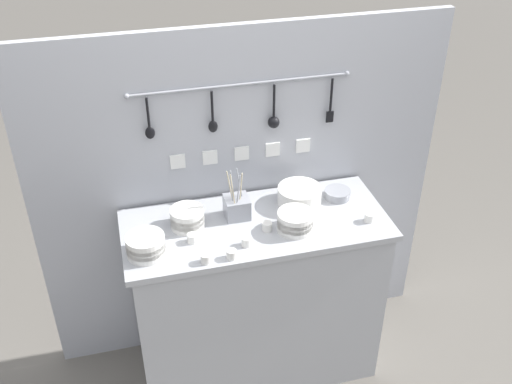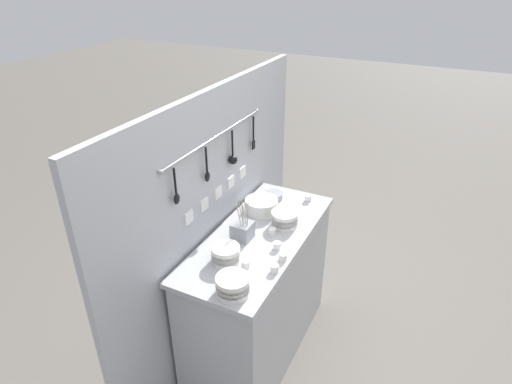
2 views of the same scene
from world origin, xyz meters
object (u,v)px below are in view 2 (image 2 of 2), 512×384
object	(u,v)px
cutlery_caddy	(243,230)
cup_front_left	(283,257)
cup_beside_plates	(272,232)
cup_edge_far	(308,198)
cup_front_right	(246,264)
cup_centre	(277,246)
bowl_stack_short_front	(226,254)
steel_mixing_bowl	(274,196)
plate_stack	(261,206)
bowl_stack_wide_centre	(285,219)
cup_edge_near	(275,269)
bowl_stack_back_corner	(233,285)

from	to	relation	value
cutlery_caddy	cup_front_left	bearing A→B (deg)	-107.23
cup_beside_plates	cup_edge_far	size ratio (longest dim) A/B	1.00
cup_front_right	cup_edge_far	xyz separation A→B (m)	(0.82, -0.05, 0.00)
cup_edge_far	cup_centre	bearing A→B (deg)	-176.89
bowl_stack_short_front	steel_mixing_bowl	xyz separation A→B (m)	(0.75, 0.05, -0.03)
plate_stack	cup_edge_far	xyz separation A→B (m)	(0.27, -0.22, -0.02)
bowl_stack_wide_centre	plate_stack	xyz separation A→B (m)	(0.08, 0.20, -0.00)
plate_stack	cup_beside_plates	distance (m)	0.27
bowl_stack_short_front	cup_front_left	xyz separation A→B (m)	(0.15, -0.27, -0.03)
steel_mixing_bowl	cup_beside_plates	size ratio (longest dim) A/B	2.84
cup_front_right	cup_front_left	size ratio (longest dim) A/B	1.00
steel_mixing_bowl	cup_front_right	distance (m)	0.77
cup_centre	cup_front_right	bearing A→B (deg)	159.72
cup_edge_near	plate_stack	bearing A→B (deg)	31.97
cutlery_caddy	cup_centre	bearing A→B (deg)	-92.24
bowl_stack_wide_centre	cup_centre	bearing A→B (deg)	-166.52
cup_front_left	cup_edge_far	bearing A→B (deg)	8.55
bowl_stack_back_corner	cup_centre	size ratio (longest dim) A/B	3.74
cup_centre	bowl_stack_back_corner	bearing A→B (deg)	173.74
bowl_stack_back_corner	steel_mixing_bowl	size ratio (longest dim) A/B	1.31
bowl_stack_short_front	cup_edge_near	distance (m)	0.28
cup_front_right	cup_edge_far	world-z (taller)	same
bowl_stack_back_corner	cup_centre	bearing A→B (deg)	-6.26
cutlery_caddy	cup_beside_plates	bearing A→B (deg)	-52.90
steel_mixing_bowl	cup_beside_plates	world-z (taller)	same
steel_mixing_bowl	cup_edge_near	world-z (taller)	same
steel_mixing_bowl	cup_edge_near	distance (m)	0.79
bowl_stack_back_corner	cup_front_right	xyz separation A→B (m)	(0.21, 0.04, -0.03)
steel_mixing_bowl	cup_edge_near	size ratio (longest dim) A/B	2.84
bowl_stack_short_front	cup_edge_far	xyz separation A→B (m)	(0.82, -0.17, -0.03)
plate_stack	cup_edge_near	bearing A→B (deg)	-148.03
bowl_stack_short_front	cup_front_left	world-z (taller)	bowl_stack_short_front
bowl_stack_short_front	plate_stack	xyz separation A→B (m)	(0.55, 0.05, -0.00)
cup_edge_near	bowl_stack_wide_centre	bearing A→B (deg)	16.31
plate_stack	cup_centre	xyz separation A→B (m)	(-0.32, -0.25, -0.02)
bowl_stack_short_front	cup_centre	distance (m)	0.31
cutlery_caddy	cup_edge_far	distance (m)	0.62
bowl_stack_short_front	cup_edge_far	size ratio (longest dim) A/B	3.46
steel_mixing_bowl	cup_edge_far	bearing A→B (deg)	-72.40
bowl_stack_wide_centre	cup_front_left	distance (m)	0.35
bowl_stack_back_corner	cutlery_caddy	size ratio (longest dim) A/B	0.64
cup_front_left	cup_edge_near	xyz separation A→B (m)	(-0.11, 0.00, 0.00)
bowl_stack_back_corner	steel_mixing_bowl	world-z (taller)	bowl_stack_back_corner
cup_beside_plates	cup_edge_far	bearing A→B (deg)	-6.06
bowl_stack_short_front	cup_centre	size ratio (longest dim) A/B	3.46
cup_centre	plate_stack	bearing A→B (deg)	38.05
steel_mixing_bowl	cup_edge_far	world-z (taller)	same
cup_front_left	cup_edge_near	size ratio (longest dim) A/B	1.00
cup_edge_near	cup_front_left	bearing A→B (deg)	0.00
steel_mixing_bowl	cup_centre	bearing A→B (deg)	-153.87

